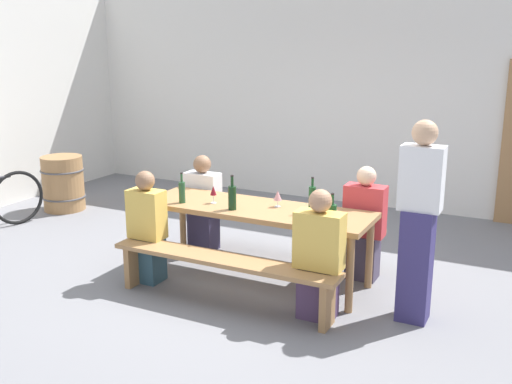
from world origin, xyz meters
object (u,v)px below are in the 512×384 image
at_px(tasting_table, 256,215).
at_px(wine_glass_1, 278,196).
at_px(wine_glass_0, 213,191).
at_px(bench_near, 223,267).
at_px(wine_bottle_0, 182,192).
at_px(wine_bottle_3, 332,215).
at_px(wine_barrel, 63,183).
at_px(seated_guest_near_1, 319,259).
at_px(seated_guest_far_1, 364,226).
at_px(wine_bottle_1, 232,197).
at_px(wine_bottle_2, 312,199).
at_px(seated_guest_near_0, 147,230).
at_px(standing_host, 418,225).
at_px(seated_guest_far_0, 203,206).
at_px(bench_far, 283,227).

height_order(tasting_table, wine_glass_1, wine_glass_1).
distance_m(wine_glass_0, wine_glass_1, 0.65).
relative_size(bench_near, wine_bottle_0, 7.13).
xyz_separation_m(wine_bottle_3, wine_barrel, (-4.43, 1.33, -0.48)).
relative_size(seated_guest_near_1, seated_guest_far_1, 0.99).
bearing_deg(bench_near, tasting_table, 90.00).
bearing_deg(wine_barrel, wine_glass_0, -19.58).
bearing_deg(bench_near, wine_glass_1, 76.24).
distance_m(wine_bottle_1, wine_glass_0, 0.30).
height_order(tasting_table, wine_bottle_2, wine_bottle_2).
distance_m(wine_bottle_1, seated_guest_far_1, 1.34).
relative_size(tasting_table, seated_guest_near_1, 2.01).
relative_size(wine_glass_1, seated_guest_near_1, 0.14).
bearing_deg(wine_bottle_1, seated_guest_far_1, 32.19).
relative_size(seated_guest_near_0, standing_host, 0.65).
relative_size(wine_bottle_0, wine_barrel, 0.40).
relative_size(wine_bottle_1, seated_guest_near_1, 0.30).
height_order(seated_guest_far_0, standing_host, standing_host).
bearing_deg(wine_glass_0, standing_host, -3.25).
bearing_deg(seated_guest_near_0, tasting_table, -61.18).
bearing_deg(wine_glass_1, wine_glass_0, -165.20).
relative_size(wine_bottle_0, standing_host, 0.18).
bearing_deg(wine_barrel, wine_bottle_2, -13.33).
bearing_deg(wine_bottle_3, bench_near, -157.39).
bearing_deg(bench_near, wine_bottle_2, 52.64).
bearing_deg(wine_glass_1, tasting_table, -152.14).
bearing_deg(wine_glass_0, wine_bottle_0, -156.85).
bearing_deg(wine_bottle_3, seated_guest_far_0, 155.90).
relative_size(seated_guest_near_0, seated_guest_far_0, 1.02).
distance_m(wine_bottle_3, standing_host, 0.72).
bearing_deg(seated_guest_near_0, seated_guest_far_1, -61.29).
bearing_deg(seated_guest_far_0, wine_bottle_2, 73.23).
height_order(wine_glass_0, seated_guest_far_0, seated_guest_far_0).
bearing_deg(wine_bottle_2, bench_far, 133.00).
height_order(wine_bottle_2, wine_glass_1, wine_bottle_2).
distance_m(wine_bottle_1, standing_host, 1.76).
xyz_separation_m(wine_bottle_3, standing_host, (0.71, 0.11, -0.02)).
xyz_separation_m(wine_bottle_1, wine_barrel, (-3.39, 1.22, -0.49)).
distance_m(tasting_table, standing_host, 1.61).
height_order(seated_guest_near_1, wine_barrel, seated_guest_near_1).
bearing_deg(wine_barrel, seated_guest_far_1, -6.69).
bearing_deg(bench_far, seated_guest_far_1, -9.08).
relative_size(wine_glass_0, seated_guest_near_1, 0.15).
height_order(bench_near, wine_glass_0, wine_glass_0).
bearing_deg(seated_guest_near_1, seated_guest_far_0, 60.04).
bearing_deg(bench_far, wine_barrel, 173.94).
relative_size(wine_glass_1, seated_guest_far_0, 0.15).
distance_m(wine_bottle_1, wine_bottle_2, 0.76).
xyz_separation_m(wine_bottle_0, seated_guest_near_1, (1.58, -0.32, -0.33)).
bearing_deg(wine_barrel, tasting_table, -16.32).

